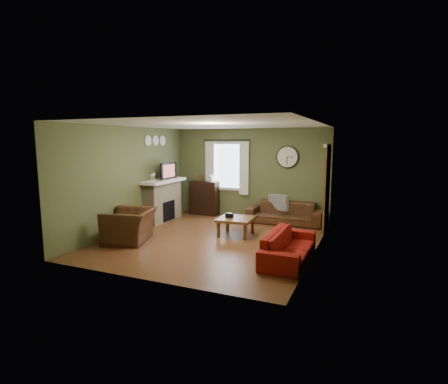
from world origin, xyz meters
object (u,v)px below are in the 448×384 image
at_px(sofa_brown, 285,213).
at_px(sofa_red, 289,246).
at_px(bookshelf, 205,198).
at_px(armchair, 130,226).
at_px(coffee_table, 236,226).

relative_size(sofa_brown, sofa_red, 1.09).
xyz_separation_m(bookshelf, armchair, (-0.25, -3.29, -0.15)).
relative_size(bookshelf, coffee_table, 1.26).
bearing_deg(coffee_table, armchair, -145.21).
height_order(sofa_brown, coffee_table, sofa_brown).
bearing_deg(coffee_table, sofa_red, -38.47).
xyz_separation_m(sofa_red, armchair, (-3.56, -0.17, 0.09)).
distance_m(bookshelf, sofa_brown, 2.57).
height_order(bookshelf, sofa_brown, bookshelf).
bearing_deg(armchair, coffee_table, 107.49).
bearing_deg(sofa_red, coffee_table, 51.53).
distance_m(bookshelf, sofa_red, 4.56).
height_order(sofa_brown, sofa_red, sofa_brown).
relative_size(bookshelf, armchair, 0.92).
height_order(bookshelf, armchair, bookshelf).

